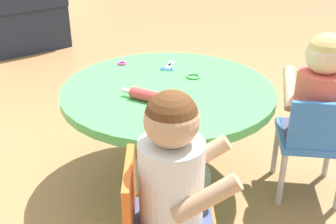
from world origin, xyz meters
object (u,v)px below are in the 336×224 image
(seated_child_left, at_px, (173,167))
(armchair_dark, at_px, (22,14))
(child_chair_right, at_px, (313,139))
(rolling_pin, at_px, (146,95))
(craft_table, at_px, (168,108))
(child_chair_left, at_px, (161,223))
(seated_child_right, at_px, (319,90))
(craft_scissors, at_px, (168,67))

(seated_child_left, bearing_deg, armchair_dark, 49.57)
(child_chair_right, xyz_separation_m, rolling_pin, (-0.33, 0.68, 0.23))
(craft_table, relative_size, child_chair_right, 1.82)
(child_chair_left, bearing_deg, armchair_dark, 48.92)
(child_chair_right, bearing_deg, child_chair_left, 152.38)
(craft_table, height_order, seated_child_left, seated_child_left)
(child_chair_right, height_order, seated_child_right, seated_child_right)
(child_chair_right, bearing_deg, craft_table, 103.37)
(armchair_dark, relative_size, rolling_pin, 4.21)
(seated_child_left, xyz_separation_m, craft_scissors, (0.83, 0.38, -0.02))
(armchair_dark, bearing_deg, craft_table, -124.25)
(seated_child_right, bearing_deg, child_chair_right, -163.66)
(seated_child_left, xyz_separation_m, rolling_pin, (0.44, 0.31, 0.01))
(seated_child_right, height_order, craft_scissors, seated_child_right)
(seated_child_right, bearing_deg, rolling_pin, 118.51)
(craft_scissors, bearing_deg, armchair_dark, 58.89)
(child_chair_right, bearing_deg, seated_child_right, 16.34)
(child_chair_right, bearing_deg, craft_scissors, 84.63)
(seated_child_left, distance_m, child_chair_right, 0.88)
(child_chair_right, distance_m, armchair_dark, 3.10)
(child_chair_left, bearing_deg, seated_child_left, -65.65)
(craft_table, bearing_deg, seated_child_right, -73.21)
(craft_scissors, bearing_deg, rolling_pin, -170.28)
(child_chair_left, height_order, rolling_pin, rolling_pin)
(craft_table, distance_m, seated_child_left, 0.68)
(rolling_pin, relative_size, craft_scissors, 1.66)
(craft_table, distance_m, craft_scissors, 0.27)
(seated_child_left, relative_size, rolling_pin, 2.21)
(seated_child_left, bearing_deg, rolling_pin, 35.31)
(craft_table, bearing_deg, child_chair_right, -76.63)
(craft_table, bearing_deg, armchair_dark, 55.75)
(seated_child_right, distance_m, armchair_dark, 3.08)
(craft_table, xyz_separation_m, child_chair_right, (0.15, -0.65, -0.10))
(seated_child_right, distance_m, craft_scissors, 0.74)
(craft_table, height_order, armchair_dark, armchair_dark)
(craft_table, bearing_deg, craft_scissors, 23.22)
(child_chair_right, distance_m, craft_scissors, 0.78)
(rolling_pin, height_order, craft_scissors, rolling_pin)
(craft_scissors, bearing_deg, child_chair_right, -95.37)
(child_chair_left, distance_m, child_chair_right, 0.88)
(armchair_dark, relative_size, craft_scissors, 7.00)
(seated_child_right, bearing_deg, armchair_dark, 65.50)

